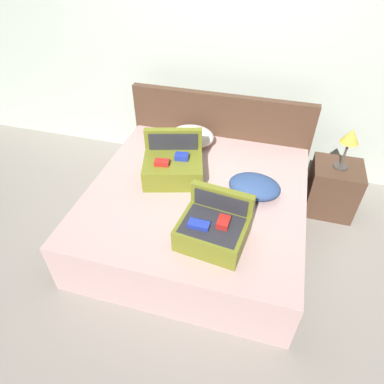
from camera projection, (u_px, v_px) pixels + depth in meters
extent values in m
plane|color=gray|center=(184.00, 264.00, 2.86)|extent=(12.00, 12.00, 0.00)
cube|color=#B7C1B2|center=(231.00, 45.00, 3.22)|extent=(8.00, 0.10, 2.60)
cube|color=#BC9993|center=(196.00, 212.00, 3.00)|extent=(1.80, 1.80, 0.49)
cube|color=#4C3323|center=(219.00, 137.00, 3.54)|extent=(1.84, 0.08, 0.94)
cube|color=olive|center=(173.00, 170.00, 2.90)|extent=(0.58, 0.49, 0.19)
cube|color=#28282D|center=(173.00, 168.00, 2.88)|extent=(0.51, 0.44, 0.13)
cube|color=#B21E19|center=(162.00, 163.00, 2.79)|extent=(0.13, 0.09, 0.05)
cube|color=#1E33A5|center=(182.00, 157.00, 2.85)|extent=(0.12, 0.10, 0.05)
cube|color=olive|center=(174.00, 147.00, 3.00)|extent=(0.50, 0.19, 0.37)
cube|color=#28282D|center=(174.00, 150.00, 2.98)|extent=(0.41, 0.13, 0.32)
cube|color=olive|center=(212.00, 234.00, 2.34)|extent=(0.50, 0.40, 0.18)
cube|color=#28282D|center=(212.00, 232.00, 2.32)|extent=(0.44, 0.35, 0.13)
cube|color=#1E33A5|center=(199.00, 225.00, 2.27)|extent=(0.15, 0.08, 0.04)
cube|color=#B21E19|center=(223.00, 222.00, 2.27)|extent=(0.09, 0.12, 0.05)
cube|color=olive|center=(221.00, 208.00, 2.43)|extent=(0.46, 0.11, 0.35)
cube|color=#28282D|center=(220.00, 211.00, 2.41)|extent=(0.39, 0.06, 0.29)
ellipsoid|color=navy|center=(255.00, 186.00, 2.76)|extent=(0.45, 0.35, 0.16)
ellipsoid|color=white|center=(192.00, 136.00, 3.31)|extent=(0.46, 0.35, 0.20)
cube|color=#4C3323|center=(332.00, 189.00, 3.22)|extent=(0.44, 0.40, 0.51)
cylinder|color=#3F3833|center=(340.00, 166.00, 3.05)|extent=(0.13, 0.13, 0.01)
cylinder|color=#4C443D|center=(345.00, 154.00, 2.97)|extent=(0.02, 0.02, 0.25)
cone|color=gold|center=(351.00, 136.00, 2.84)|extent=(0.16, 0.16, 0.13)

